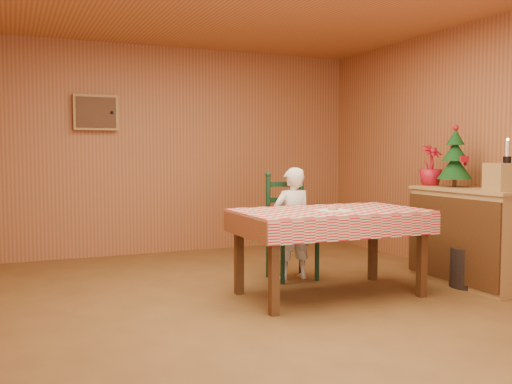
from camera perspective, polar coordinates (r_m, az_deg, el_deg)
ground at (r=4.67m, az=0.99°, el=-11.86°), size 6.00×6.00×0.00m
cabin_walls at (r=5.02m, az=-1.56°, el=10.27°), size 5.10×6.05×2.65m
dining_table at (r=5.09m, az=7.40°, el=-2.69°), size 1.66×0.96×0.77m
ladder_chair at (r=5.80m, az=3.39°, el=-3.68°), size 0.44×0.40×1.08m
seated_child at (r=5.74m, az=3.65°, el=-3.16°), size 0.41×0.27×1.12m
napkin at (r=5.04m, az=7.70°, el=-1.80°), size 0.29×0.29×0.00m
donut at (r=5.04m, az=7.70°, el=-1.59°), size 0.13×0.13×0.03m
shelf_unit at (r=5.90m, az=20.70°, el=-4.16°), size 0.54×1.24×0.93m
crate at (r=5.58m, az=23.77°, el=1.38°), size 0.37×0.37×0.25m
christmas_tree at (r=6.04m, az=19.29°, el=3.15°), size 0.34×0.34×0.62m
flower_arrangement at (r=6.23m, az=17.06°, el=2.58°), size 0.25×0.25×0.42m
candle_set at (r=5.58m, az=23.82°, el=3.33°), size 0.07×0.07×0.22m
storage_bin at (r=5.81m, az=20.63°, el=-7.07°), size 0.42×0.42×0.38m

